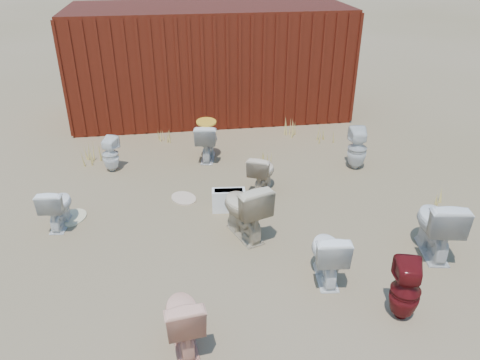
{
  "coord_description": "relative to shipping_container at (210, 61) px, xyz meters",
  "views": [
    {
      "loc": [
        -0.9,
        -5.41,
        3.76
      ],
      "look_at": [
        0.0,
        0.6,
        0.55
      ],
      "focal_mm": 35.0,
      "sensor_mm": 36.0,
      "label": 1
    }
  ],
  "objects": [
    {
      "name": "ground",
      "position": [
        0.0,
        -5.2,
        -1.2
      ],
      "size": [
        100.0,
        100.0,
        0.0
      ],
      "primitive_type": "plane",
      "color": "brown",
      "rests_on": "ground"
    },
    {
      "name": "shipping_container",
      "position": [
        0.0,
        0.0,
        0.0
      ],
      "size": [
        6.0,
        2.4,
        2.4
      ],
      "primitive_type": "cube",
      "color": "#46190B",
      "rests_on": "ground"
    },
    {
      "name": "toilet_front_a",
      "position": [
        -2.63,
        -4.58,
        -0.88
      ],
      "size": [
        0.43,
        0.67,
        0.64
      ],
      "primitive_type": "imported",
      "rotation": [
        0.0,
        0.0,
        3.02
      ],
      "color": "white",
      "rests_on": "ground"
    },
    {
      "name": "toilet_front_pink",
      "position": [
        -0.95,
        -7.07,
        -0.85
      ],
      "size": [
        0.47,
        0.73,
        0.7
      ],
      "primitive_type": "imported",
      "rotation": [
        0.0,
        0.0,
        3.26
      ],
      "color": "#EAA287",
      "rests_on": "ground"
    },
    {
      "name": "toilet_front_c",
      "position": [
        0.81,
        -6.28,
        -0.84
      ],
      "size": [
        0.48,
        0.75,
        0.72
      ],
      "primitive_type": "imported",
      "rotation": [
        0.0,
        0.0,
        3.03
      ],
      "color": "white",
      "rests_on": "ground"
    },
    {
      "name": "toilet_front_maroon",
      "position": [
        1.44,
        -7.03,
        -0.84
      ],
      "size": [
        0.41,
        0.41,
        0.72
      ],
      "primitive_type": "imported",
      "rotation": [
        0.0,
        0.0,
        2.84
      ],
      "color": "#5F1013",
      "rests_on": "ground"
    },
    {
      "name": "toilet_front_e",
      "position": [
        2.36,
        -5.97,
        -0.77
      ],
      "size": [
        0.63,
        0.92,
        0.86
      ],
      "primitive_type": "imported",
      "rotation": [
        0.0,
        0.0,
        2.95
      ],
      "color": "silver",
      "rests_on": "ground"
    },
    {
      "name": "toilet_back_a",
      "position": [
        -2.05,
        -2.87,
        -0.88
      ],
      "size": [
        0.38,
        0.38,
        0.63
      ],
      "primitive_type": "imported",
      "rotation": [
        0.0,
        0.0,
        2.73
      ],
      "color": "white",
      "rests_on": "ground"
    },
    {
      "name": "toilet_back_beige_left",
      "position": [
        -0.03,
        -5.21,
        -0.77
      ],
      "size": [
        0.73,
        0.95,
        0.86
      ],
      "primitive_type": "imported",
      "rotation": [
        0.0,
        0.0,
        3.48
      ],
      "color": "#C3B18E",
      "rests_on": "ground"
    },
    {
      "name": "toilet_back_beige_right",
      "position": [
        0.46,
        -3.97,
        -0.87
      ],
      "size": [
        0.62,
        0.74,
        0.65
      ],
      "primitive_type": "imported",
      "rotation": [
        0.0,
        0.0,
        2.67
      ],
      "color": "beige",
      "rests_on": "ground"
    },
    {
      "name": "toilet_back_yellowlid",
      "position": [
        -0.32,
        -2.62,
        -0.84
      ],
      "size": [
        0.53,
        0.77,
        0.72
      ],
      "primitive_type": "imported",
      "rotation": [
        0.0,
        0.0,
        2.95
      ],
      "color": "silver",
      "rests_on": "ground"
    },
    {
      "name": "toilet_back_e",
      "position": [
        2.28,
        -3.4,
        -0.82
      ],
      "size": [
        0.39,
        0.4,
        0.76
      ],
      "primitive_type": "imported",
      "rotation": [
        0.0,
        0.0,
        2.99
      ],
      "color": "silver",
      "rests_on": "ground"
    },
    {
      "name": "yellow_lid",
      "position": [
        -0.32,
        -2.62,
        -0.47
      ],
      "size": [
        0.37,
        0.46,
        0.02
      ],
      "primitive_type": "ellipsoid",
      "color": "gold",
      "rests_on": "toilet_back_yellowlid"
    },
    {
      "name": "loose_tank",
      "position": [
        -0.16,
        -4.52,
        -1.02
      ],
      "size": [
        0.52,
        0.24,
        0.35
      ],
      "primitive_type": "cube",
      "rotation": [
        0.0,
        0.0,
        -0.09
      ],
      "color": "white",
      "rests_on": "ground"
    },
    {
      "name": "loose_lid_near",
      "position": [
        -2.5,
        -4.41,
        -1.19
      ],
      "size": [
        0.51,
        0.59,
        0.02
      ],
      "primitive_type": "ellipsoid",
      "rotation": [
        0.0,
        0.0,
        -0.3
      ],
      "color": "beige",
      "rests_on": "ground"
    },
    {
      "name": "loose_lid_far",
      "position": [
        -0.83,
        -4.08,
        -1.19
      ],
      "size": [
        0.54,
        0.58,
        0.02
      ],
      "primitive_type": "ellipsoid",
      "rotation": [
        0.0,
        0.0,
        0.51
      ],
      "color": "beige",
      "rests_on": "ground"
    },
    {
      "name": "weed_clump_a",
      "position": [
        -2.48,
        -2.47,
        -1.04
      ],
      "size": [
        0.36,
        0.36,
        0.32
      ],
      "primitive_type": "cone",
      "color": "tan",
      "rests_on": "ground"
    },
    {
      "name": "weed_clump_b",
      "position": [
        0.8,
        -2.96,
        -1.08
      ],
      "size": [
        0.32,
        0.32,
        0.24
      ],
      "primitive_type": "cone",
      "color": "tan",
      "rests_on": "ground"
    },
    {
      "name": "weed_clump_c",
      "position": [
        2.14,
        -2.1,
        -1.05
      ],
      "size": [
        0.36,
        0.36,
        0.3
      ],
      "primitive_type": "cone",
      "color": "tan",
      "rests_on": "ground"
    },
    {
      "name": "weed_clump_d",
      "position": [
        -1.09,
        -1.7,
        -1.09
      ],
      "size": [
        0.3,
        0.3,
        0.22
      ],
      "primitive_type": "cone",
      "color": "tan",
      "rests_on": "ground"
    },
    {
      "name": "weed_clump_e",
      "position": [
        1.45,
        -1.7,
        -1.03
      ],
      "size": [
        0.34,
        0.34,
        0.34
      ],
      "primitive_type": "cone",
      "color": "tan",
      "rests_on": "ground"
    },
    {
      "name": "weed_clump_f",
      "position": [
        3.04,
        -4.88,
        -1.08
      ],
      "size": [
        0.28,
        0.28,
        0.25
      ],
      "primitive_type": "cone",
      "color": "tan",
      "rests_on": "ground"
    }
  ]
}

